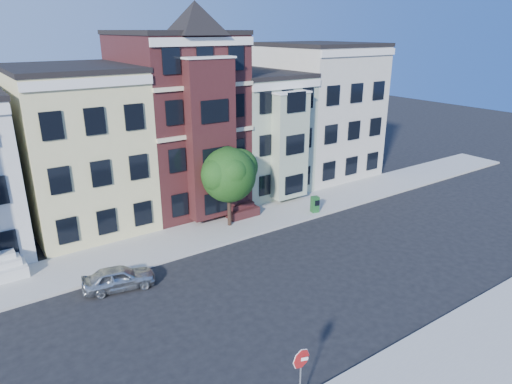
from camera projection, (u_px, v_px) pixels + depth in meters
ground at (306, 282)px, 23.64m from camera, size 120.00×120.00×0.00m
far_sidewalk at (226, 228)px, 29.79m from camera, size 60.00×4.00×0.15m
near_sidewalk at (443, 370)px, 17.43m from camera, size 60.00×4.00×0.15m
house_yellow at (79, 150)px, 29.38m from camera, size 7.00×9.00×10.00m
house_brown at (177, 123)px, 32.81m from camera, size 7.00×9.00×12.00m
house_green at (251, 132)px, 36.82m from camera, size 6.00×9.00×9.00m
house_cream at (317, 111)px, 40.25m from camera, size 8.00×9.00×11.00m
street_tree at (229, 178)px, 29.04m from camera, size 7.34×7.34×6.47m
parked_car at (119, 278)px, 22.84m from camera, size 3.76×2.14×1.21m
newspaper_box at (315, 204)px, 32.10m from camera, size 0.61×0.57×1.14m
stop_sign at (300, 375)px, 15.18m from camera, size 0.73×0.33×2.68m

